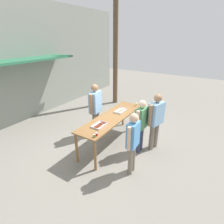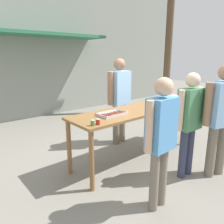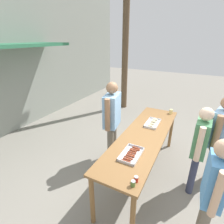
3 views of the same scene
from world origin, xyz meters
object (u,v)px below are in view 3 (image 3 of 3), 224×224
Objects in this scene: person_customer_with_cup at (220,135)px; beer_cup at (171,112)px; condiment_jar_mustard at (133,183)px; person_customer_holding_hotdog at (213,188)px; person_server_behind_table at (112,117)px; utility_pole at (126,21)px; condiment_jar_ketchup at (136,179)px; food_tray_buns at (153,123)px; food_tray_sausages at (131,154)px; person_customer_waiting_in_line at (200,144)px.

beer_cup is at bearing -112.66° from person_customer_with_cup.
person_customer_with_cup is (1.67, -0.94, 0.04)m from condiment_jar_mustard.
condiment_jar_mustard is 0.05× the size of person_customer_holding_hotdog.
person_server_behind_table reaches higher than person_customer_with_cup.
condiment_jar_mustard is 5.43m from utility_pole.
person_customer_holding_hotdog is at bearing -144.41° from utility_pole.
food_tray_buns is at bearing 8.60° from condiment_jar_ketchup.
food_tray_sausages is at bearing 179.91° from food_tray_buns.
person_customer_waiting_in_line is 4.76m from utility_pole.
utility_pole reaches higher than condiment_jar_ketchup.
person_customer_with_cup is at bearing -92.52° from person_server_behind_table.
utility_pole is at bearing 9.33° from person_server_behind_table.
utility_pole is (2.81, 1.89, 2.11)m from food_tray_buns.
person_server_behind_table is 1.99m from person_customer_with_cup.
food_tray_sausages is 0.25× the size of person_server_behind_table.
condiment_jar_mustard is 1.00× the size of condiment_jar_ketchup.
condiment_jar_ketchup is 1.85m from person_customer_with_cup.
condiment_jar_mustard is 0.77× the size of beer_cup.
condiment_jar_mustard is 0.05× the size of person_customer_with_cup.
food_tray_sausages is 0.52m from condiment_jar_ketchup.
person_server_behind_table is at bearing 37.91° from condiment_jar_ketchup.
person_customer_waiting_in_line reaches higher than condiment_jar_mustard.
utility_pole is at bearing 25.23° from condiment_jar_mustard.
person_customer_waiting_in_line is at bearing -28.26° from condiment_jar_ketchup.
person_customer_with_cup is at bearing 173.37° from person_customer_holding_hotdog.
person_customer_waiting_in_line reaches higher than beer_cup.
person_server_behind_table reaches higher than food_tray_buns.
food_tray_sausages is 1.91m from beer_cup.
food_tray_sausages is 1.10m from person_customer_holding_hotdog.
beer_cup is (1.90, -0.23, 0.04)m from food_tray_sausages.
person_customer_waiting_in_line is (-1.15, -0.67, -0.02)m from beer_cup.
beer_cup is at bearing -54.62° from person_server_behind_table.
condiment_jar_ketchup is at bearing -154.29° from utility_pole.
person_customer_waiting_in_line is (1.21, -0.65, -0.01)m from condiment_jar_ketchup.
food_tray_buns is at bearing -112.57° from person_customer_waiting_in_line.
beer_cup is at bearing -146.79° from person_customer_waiting_in_line.
person_customer_with_cup reaches higher than person_customer_holding_hotdog.
condiment_jar_ketchup is at bearing -179.56° from beer_cup.
person_customer_waiting_in_line is (1.29, -0.66, -0.01)m from condiment_jar_mustard.
person_customer_with_cup is (-0.05, -1.19, 0.06)m from food_tray_buns.
food_tray_buns is 1.74m from person_customer_holding_hotdog.
food_tray_sausages is at bearing -47.19° from person_customer_waiting_in_line.
condiment_jar_mustard is at bearing -68.96° from person_customer_holding_hotdog.
person_customer_holding_hotdog is at bearing -141.30° from food_tray_buns.
condiment_jar_ketchup is 5.36m from utility_pole.
person_customer_with_cup is 1.07× the size of person_customer_waiting_in_line.
person_server_behind_table is 1.69m from person_customer_waiting_in_line.
utility_pole is (4.45, 2.14, 2.10)m from condiment_jar_ketchup.
condiment_jar_mustard is at bearing -13.35° from person_customer_with_cup.
person_server_behind_table is 1.11× the size of person_customer_holding_hotdog.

